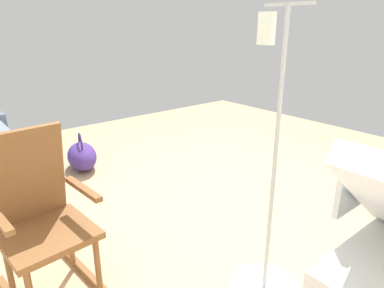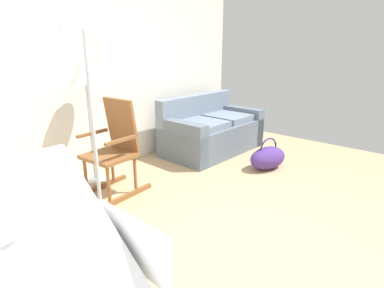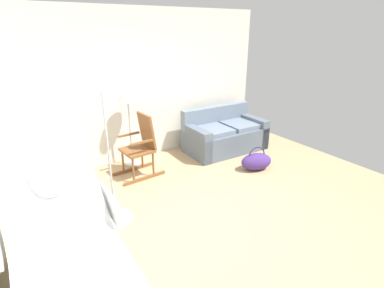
# 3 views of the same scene
# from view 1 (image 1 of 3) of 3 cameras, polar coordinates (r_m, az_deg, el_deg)

# --- Properties ---
(ground_plane) EXTENTS (6.28, 6.28, 0.00)m
(ground_plane) POSITION_cam_1_polar(r_m,az_deg,el_deg) (3.47, 4.32, -8.00)
(ground_plane) COLOR tan
(rocking_chair) EXTENTS (0.79, 0.53, 1.05)m
(rocking_chair) POSITION_cam_1_polar(r_m,az_deg,el_deg) (2.22, -23.85, -11.74)
(rocking_chair) COLOR brown
(rocking_chair) RESTS_ON ground
(duffel_bag) EXTENTS (0.62, 0.46, 0.43)m
(duffel_bag) POSITION_cam_1_polar(r_m,az_deg,el_deg) (4.15, -17.90, -1.90)
(duffel_bag) COLOR #472D7A
(duffel_bag) RESTS_ON ground
(iv_pole) EXTENTS (0.44, 0.44, 1.69)m
(iv_pole) POSITION_cam_1_polar(r_m,az_deg,el_deg) (2.24, 12.17, -17.92)
(iv_pole) COLOR #B2B5BA
(iv_pole) RESTS_ON ground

